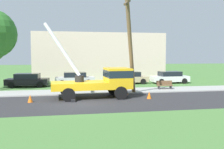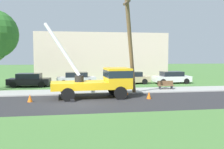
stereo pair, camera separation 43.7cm
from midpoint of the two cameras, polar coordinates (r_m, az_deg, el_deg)
ground_plane at (r=30.17m, az=-9.03°, el=-2.09°), size 120.00×120.00×0.00m
road_asphalt at (r=18.30m, az=-8.12°, el=-6.33°), size 80.00×7.05×0.01m
sidewalk_strip at (r=23.33m, az=-8.62°, el=-3.88°), size 80.00×3.17×0.10m
utility_truck at (r=20.22m, az=-2.93°, el=-1.24°), size 6.88×3.21×5.98m
leaning_utility_pole at (r=20.87m, az=3.50°, el=7.05°), size 1.93×3.53×8.53m
traffic_cone_ahead at (r=19.96m, az=7.73°, el=-4.61°), size 0.36×0.36×0.56m
traffic_cone_behind at (r=19.27m, az=-18.55°, el=-5.14°), size 0.36×0.36×0.56m
traffic_cone_curbside at (r=21.75m, az=2.59°, el=-3.83°), size 0.36×0.36×0.56m
parked_sedan_black at (r=28.58m, az=-18.88°, el=-1.20°), size 4.53×2.24×1.42m
parked_sedan_silver at (r=29.31m, az=-8.77°, el=-0.88°), size 4.42×2.05×1.42m
parked_sedan_tan at (r=29.88m, az=3.37°, el=-0.73°), size 4.54×2.26×1.42m
parked_sedan_white at (r=31.14m, az=12.47°, el=-0.62°), size 4.47×2.13×1.42m
park_bench at (r=25.08m, az=11.26°, el=-2.38°), size 1.60×0.45×0.90m
lowrise_building_backdrop at (r=36.70m, az=-3.33°, el=4.13°), size 18.00×6.00×6.40m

